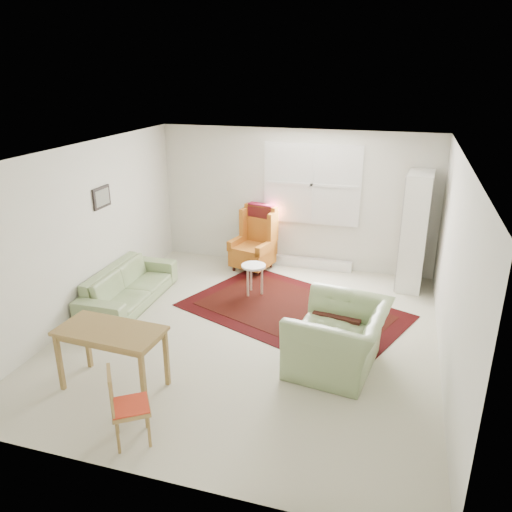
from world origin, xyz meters
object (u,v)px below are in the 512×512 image
(stool, at_px, (254,279))
(desk, at_px, (113,359))
(coffee_table, at_px, (341,324))
(armchair, at_px, (339,332))
(desk_chair, at_px, (130,405))
(cabinet, at_px, (415,231))
(wingback_chair, at_px, (252,239))
(sofa, at_px, (128,279))

(stool, height_order, desk, desk)
(coffee_table, bearing_deg, desk, -143.04)
(armchair, relative_size, desk_chair, 1.51)
(armchair, distance_m, coffee_table, 0.66)
(cabinet, bearing_deg, wingback_chair, -175.06)
(wingback_chair, distance_m, desk_chair, 4.65)
(cabinet, bearing_deg, stool, -151.95)
(desk, xyz_separation_m, desk_chair, (0.65, -0.73, 0.04))
(sofa, distance_m, coffee_table, 3.34)
(stool, bearing_deg, wingback_chair, 107.94)
(desk, distance_m, desk_chair, 0.98)
(coffee_table, xyz_separation_m, cabinet, (0.87, 2.19, 0.71))
(wingback_chair, height_order, cabinet, cabinet)
(cabinet, relative_size, desk, 1.64)
(sofa, xyz_separation_m, desk, (0.98, -2.02, -0.02))
(desk_chair, bearing_deg, armchair, -77.01)
(wingback_chair, xyz_separation_m, cabinet, (2.76, 0.04, 0.39))
(wingback_chair, relative_size, desk, 0.99)
(armchair, bearing_deg, desk_chair, -34.92)
(armchair, xyz_separation_m, stool, (-1.60, 1.72, -0.22))
(cabinet, height_order, desk_chair, cabinet)
(stool, bearing_deg, desk, -105.45)
(sofa, xyz_separation_m, desk_chair, (1.62, -2.75, 0.01))
(wingback_chair, bearing_deg, coffee_table, -33.97)
(sofa, relative_size, coffee_table, 3.14)
(cabinet, bearing_deg, desk, -125.12)
(wingback_chair, height_order, desk, wingback_chair)
(stool, distance_m, cabinet, 2.75)
(sofa, height_order, desk, sofa)
(armchair, xyz_separation_m, desk_chair, (-1.75, -1.89, -0.07))
(sofa, distance_m, cabinet, 4.66)
(stool, bearing_deg, coffee_table, -35.34)
(wingback_chair, relative_size, cabinet, 0.60)
(wingback_chair, distance_m, stool, 1.14)
(desk, height_order, desk_chair, desk_chair)
(desk, relative_size, desk_chair, 1.44)
(armchair, bearing_deg, desk, -56.35)
(sofa, height_order, desk_chair, desk_chair)
(stool, distance_m, desk_chair, 3.62)
(wingback_chair, distance_m, coffee_table, 2.88)
(wingback_chair, xyz_separation_m, stool, (0.34, -1.04, -0.32))
(armchair, distance_m, desk, 2.66)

